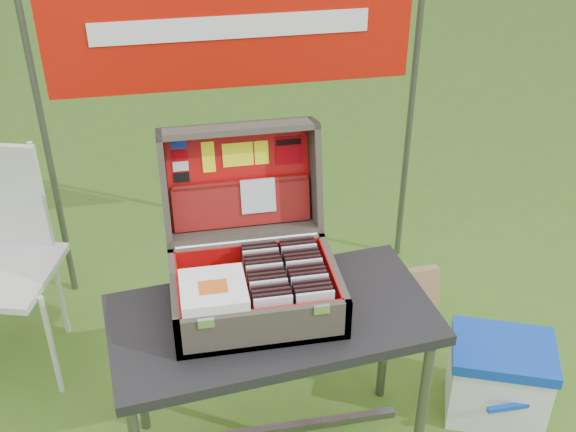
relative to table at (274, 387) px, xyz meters
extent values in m
plane|color=#436022|center=(0.02, 0.09, -0.34)|extent=(80.00, 80.00, 0.00)
cube|color=#252527|center=(0.00, 0.00, 0.32)|extent=(1.14, 0.66, 0.04)
cylinder|color=#59595B|center=(0.49, -0.21, -0.02)|extent=(0.04, 0.04, 0.64)
cylinder|color=#59595B|center=(-0.49, 0.21, -0.02)|extent=(0.04, 0.04, 0.64)
cylinder|color=#59595B|center=(0.49, 0.21, -0.02)|extent=(0.04, 0.04, 0.64)
cube|color=#59595B|center=(0.00, 0.00, -0.22)|extent=(0.94, 0.03, 0.03)
cube|color=#605849|center=(-0.05, 0.03, 0.35)|extent=(0.56, 0.40, 0.02)
cube|color=#605849|center=(-0.05, -0.15, 0.42)|extent=(0.56, 0.02, 0.15)
cube|color=#605849|center=(-0.05, 0.22, 0.42)|extent=(0.56, 0.02, 0.15)
cube|color=#605849|center=(-0.32, 0.03, 0.42)|extent=(0.02, 0.40, 0.15)
cube|color=#605849|center=(0.22, 0.03, 0.42)|extent=(0.02, 0.40, 0.15)
cube|color=red|center=(-0.05, 0.03, 0.37)|extent=(0.51, 0.35, 0.01)
cube|color=silver|center=(-0.23, -0.17, 0.48)|extent=(0.05, 0.01, 0.03)
cube|color=silver|center=(0.13, -0.17, 0.48)|extent=(0.05, 0.01, 0.03)
cylinder|color=silver|center=(-0.05, 0.23, 0.49)|extent=(0.50, 0.02, 0.02)
cube|color=#605849|center=(-0.05, 0.42, 0.65)|extent=(0.56, 0.12, 0.39)
cube|color=#605849|center=(-0.05, 0.40, 0.85)|extent=(0.56, 0.15, 0.06)
cube|color=#605849|center=(-0.05, 0.31, 0.48)|extent=(0.56, 0.15, 0.06)
cube|color=#605849|center=(-0.32, 0.36, 0.66)|extent=(0.02, 0.24, 0.42)
cube|color=#605849|center=(0.22, 0.36, 0.66)|extent=(0.02, 0.24, 0.42)
cube|color=red|center=(-0.05, 0.40, 0.65)|extent=(0.51, 0.09, 0.34)
cube|color=red|center=(-0.05, -0.14, 0.43)|extent=(0.51, 0.01, 0.13)
cube|color=red|center=(-0.05, 0.21, 0.43)|extent=(0.51, 0.01, 0.13)
cube|color=red|center=(-0.30, 0.03, 0.43)|extent=(0.01, 0.35, 0.13)
cube|color=red|center=(0.20, 0.03, 0.43)|extent=(0.01, 0.35, 0.13)
cube|color=maroon|center=(-0.05, 0.36, 0.57)|extent=(0.49, 0.07, 0.16)
cube|color=maroon|center=(-0.05, 0.38, 0.65)|extent=(0.48, 0.02, 0.02)
cube|color=silver|center=(0.01, 0.35, 0.60)|extent=(0.12, 0.04, 0.12)
cube|color=#1933B2|center=(-0.25, 0.43, 0.79)|extent=(0.05, 0.01, 0.03)
cube|color=#A9000A|center=(-0.25, 0.42, 0.75)|extent=(0.05, 0.01, 0.03)
cube|color=white|center=(-0.25, 0.41, 0.71)|extent=(0.05, 0.01, 0.03)
cube|color=black|center=(-0.25, 0.40, 0.68)|extent=(0.05, 0.01, 0.03)
cube|color=#F6F818|center=(-0.15, 0.42, 0.74)|extent=(0.04, 0.03, 0.11)
cube|color=#F6F818|center=(-0.05, 0.42, 0.74)|extent=(0.11, 0.02, 0.08)
cube|color=#F6F818|center=(0.03, 0.42, 0.74)|extent=(0.05, 0.02, 0.08)
cube|color=#A9000A|center=(0.13, 0.42, 0.74)|extent=(0.10, 0.03, 0.10)
cube|color=black|center=(0.13, 0.43, 0.77)|extent=(0.09, 0.01, 0.02)
cube|color=silver|center=(-0.02, -0.12, 0.44)|extent=(0.12, 0.01, 0.14)
cube|color=black|center=(-0.02, -0.10, 0.44)|extent=(0.12, 0.01, 0.14)
cube|color=black|center=(-0.02, -0.07, 0.44)|extent=(0.12, 0.01, 0.14)
cube|color=black|center=(-0.02, -0.05, 0.44)|extent=(0.12, 0.01, 0.14)
cube|color=silver|center=(-0.02, -0.03, 0.44)|extent=(0.12, 0.01, 0.14)
cube|color=black|center=(-0.02, -0.01, 0.44)|extent=(0.12, 0.01, 0.14)
cube|color=black|center=(-0.02, 0.01, 0.44)|extent=(0.12, 0.01, 0.14)
cube|color=black|center=(-0.02, 0.03, 0.44)|extent=(0.12, 0.01, 0.14)
cube|color=silver|center=(-0.02, 0.06, 0.44)|extent=(0.12, 0.01, 0.14)
cube|color=black|center=(-0.02, 0.08, 0.44)|extent=(0.12, 0.01, 0.14)
cube|color=black|center=(-0.02, 0.10, 0.44)|extent=(0.12, 0.01, 0.14)
cube|color=black|center=(-0.02, 0.12, 0.44)|extent=(0.12, 0.01, 0.14)
cube|color=silver|center=(-0.02, 0.14, 0.44)|extent=(0.12, 0.01, 0.14)
cube|color=black|center=(-0.02, 0.17, 0.44)|extent=(0.12, 0.01, 0.14)
cube|color=black|center=(-0.02, 0.19, 0.44)|extent=(0.12, 0.01, 0.14)
cube|color=silver|center=(0.12, -0.12, 0.44)|extent=(0.12, 0.01, 0.14)
cube|color=black|center=(0.12, -0.10, 0.44)|extent=(0.12, 0.01, 0.14)
cube|color=black|center=(0.12, -0.07, 0.44)|extent=(0.12, 0.01, 0.14)
cube|color=black|center=(0.12, -0.05, 0.44)|extent=(0.12, 0.01, 0.14)
cube|color=silver|center=(0.12, -0.03, 0.44)|extent=(0.12, 0.01, 0.14)
cube|color=black|center=(0.12, -0.01, 0.44)|extent=(0.12, 0.01, 0.14)
cube|color=black|center=(0.12, 0.01, 0.44)|extent=(0.12, 0.01, 0.14)
cube|color=black|center=(0.12, 0.03, 0.44)|extent=(0.12, 0.01, 0.14)
cube|color=silver|center=(0.12, 0.06, 0.44)|extent=(0.12, 0.01, 0.14)
cube|color=black|center=(0.12, 0.08, 0.44)|extent=(0.12, 0.01, 0.14)
cube|color=black|center=(0.12, 0.10, 0.44)|extent=(0.12, 0.01, 0.14)
cube|color=black|center=(0.12, 0.12, 0.44)|extent=(0.12, 0.01, 0.14)
cube|color=silver|center=(0.12, 0.14, 0.44)|extent=(0.12, 0.01, 0.14)
cube|color=black|center=(0.12, 0.17, 0.44)|extent=(0.12, 0.01, 0.14)
cube|color=black|center=(0.12, 0.19, 0.44)|extent=(0.12, 0.01, 0.14)
cube|color=white|center=(-0.19, -0.04, 0.49)|extent=(0.21, 0.21, 0.00)
cube|color=white|center=(-0.19, -0.04, 0.50)|extent=(0.21, 0.21, 0.00)
cube|color=white|center=(-0.19, -0.04, 0.50)|extent=(0.21, 0.21, 0.00)
cube|color=white|center=(-0.19, -0.04, 0.51)|extent=(0.21, 0.21, 0.00)
cube|color=white|center=(-0.19, -0.04, 0.51)|extent=(0.21, 0.21, 0.00)
cube|color=white|center=(-0.19, -0.04, 0.52)|extent=(0.21, 0.21, 0.00)
cube|color=white|center=(-0.19, -0.04, 0.52)|extent=(0.21, 0.21, 0.00)
cube|color=#D85919|center=(-0.19, -0.05, 0.53)|extent=(0.09, 0.07, 0.00)
cube|color=white|center=(0.92, 0.04, -0.19)|extent=(0.45, 0.40, 0.30)
cube|color=#0E3EB8|center=(0.92, 0.04, -0.02)|extent=(0.48, 0.42, 0.05)
cube|color=#0E3EB8|center=(0.92, -0.12, -0.15)|extent=(0.24, 0.02, 0.02)
cylinder|color=silver|center=(-0.83, 0.48, -0.09)|extent=(0.02, 0.02, 0.50)
cylinder|color=silver|center=(-0.83, 0.86, -0.09)|extent=(0.02, 0.02, 0.50)
cylinder|color=silver|center=(-0.83, 0.88, 0.40)|extent=(0.02, 0.02, 0.47)
cube|color=#A07852|center=(0.67, 0.53, -0.16)|extent=(0.35, 0.15, 0.36)
cylinder|color=#59595B|center=(-0.83, 1.19, 0.51)|extent=(0.03, 0.03, 1.70)
cylinder|color=#59595B|center=(0.87, 1.19, 0.51)|extent=(0.03, 0.03, 1.70)
cube|color=#B51106|center=(0.02, 1.18, 0.96)|extent=(1.60, 0.02, 0.55)
cube|color=white|center=(0.02, 1.17, 0.96)|extent=(1.20, 0.00, 0.10)
camera|label=1|loc=(-0.29, -1.85, 1.92)|focal=45.00mm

